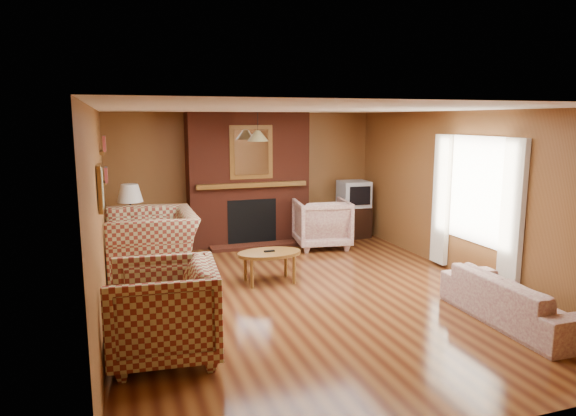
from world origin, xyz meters
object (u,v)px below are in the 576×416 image
object	(u,v)px
floral_sofa	(515,299)
tv_stand	(353,222)
coffee_table	(269,256)
crt_tv	(354,194)
plaid_armchair	(163,311)
fireplace	(248,180)
table_lamp	(130,203)
floral_armchair	(321,223)
plaid_loveseat	(152,243)
side_table	(132,243)

from	to	relation	value
floral_sofa	tv_stand	xyz separation A→B (m)	(0.15, 4.47, 0.03)
coffee_table	crt_tv	bearing A→B (deg)	42.73
floral_sofa	plaid_armchair	bearing A→B (deg)	85.56
plaid_armchair	floral_sofa	world-z (taller)	plaid_armchair
fireplace	plaid_armchair	bearing A→B (deg)	-114.46
table_lamp	tv_stand	size ratio (longest dim) A/B	1.11
floral_armchair	tv_stand	size ratio (longest dim) A/B	1.58
coffee_table	crt_tv	world-z (taller)	crt_tv
plaid_loveseat	tv_stand	xyz separation A→B (m)	(3.90, 1.25, -0.17)
floral_armchair	coffee_table	size ratio (longest dim) A/B	1.05
floral_armchair	coffee_table	world-z (taller)	floral_armchair
plaid_armchair	table_lamp	bearing A→B (deg)	-172.84
fireplace	floral_armchair	distance (m)	1.55
floral_armchair	crt_tv	world-z (taller)	crt_tv
side_table	plaid_armchair	bearing A→B (deg)	-87.71
tv_stand	crt_tv	bearing A→B (deg)	-95.97
floral_armchair	floral_sofa	bearing A→B (deg)	109.22
plaid_loveseat	floral_sofa	xyz separation A→B (m)	(3.75, -3.22, -0.20)
table_lamp	tv_stand	world-z (taller)	table_lamp
plaid_loveseat	tv_stand	size ratio (longest dim) A/B	2.40
plaid_armchair	table_lamp	distance (m)	3.79
plaid_loveseat	plaid_armchair	bearing A→B (deg)	-1.73
plaid_loveseat	coffee_table	world-z (taller)	plaid_loveseat
side_table	tv_stand	bearing A→B (deg)	4.82
side_table	tv_stand	xyz separation A→B (m)	(4.15, 0.35, 0.01)
floral_armchair	side_table	xyz separation A→B (m)	(-3.26, 0.18, -0.15)
fireplace	floral_armchair	bearing A→B (deg)	-31.59
fireplace	tv_stand	world-z (taller)	fireplace
plaid_armchair	tv_stand	bearing A→B (deg)	140.59
table_lamp	floral_sofa	bearing A→B (deg)	-45.85
plaid_loveseat	coffee_table	distance (m)	1.80
plaid_armchair	coffee_table	bearing A→B (deg)	144.33
floral_armchair	tv_stand	world-z (taller)	floral_armchair
coffee_table	crt_tv	size ratio (longest dim) A/B	1.61
plaid_loveseat	floral_armchair	size ratio (longest dim) A/B	1.52
fireplace	table_lamp	size ratio (longest dim) A/B	3.57
coffee_table	floral_armchair	bearing A→B (deg)	48.36
fireplace	plaid_loveseat	bearing A→B (deg)	-142.16
floral_armchair	fireplace	bearing A→B (deg)	-22.99
tv_stand	crt_tv	size ratio (longest dim) A/B	1.07
plaid_loveseat	side_table	bearing A→B (deg)	-164.24
floral_sofa	floral_armchair	bearing A→B (deg)	11.65
fireplace	floral_armchair	world-z (taller)	fireplace
plaid_loveseat	floral_sofa	size ratio (longest dim) A/B	0.79
plaid_armchair	side_table	xyz separation A→B (m)	(-0.15, 3.75, -0.18)
floral_sofa	tv_stand	bearing A→B (deg)	-0.88
plaid_armchair	table_lamp	xyz separation A→B (m)	(-0.15, 3.75, 0.48)
fireplace	table_lamp	bearing A→B (deg)	-165.71
floral_armchair	side_table	distance (m)	3.27
fireplace	coffee_table	distance (m)	2.52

